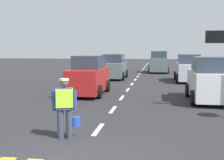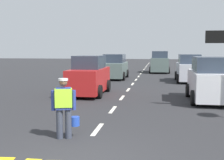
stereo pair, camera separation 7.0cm
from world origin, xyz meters
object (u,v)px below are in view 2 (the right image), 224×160
(lane_direction_sign, at_px, (224,51))
(car_oncoming_second, at_px, (114,67))
(car_parked_curbside, at_px, (209,81))
(road_worker, at_px, (65,105))
(car_parked_far, at_px, (189,69))
(car_outgoing_far, at_px, (160,63))
(car_oncoming_lead, at_px, (89,76))

(lane_direction_sign, bearing_deg, car_oncoming_second, 117.45)
(car_parked_curbside, bearing_deg, lane_direction_sign, -84.12)
(road_worker, bearing_deg, car_parked_curbside, 53.83)
(road_worker, xyz_separation_m, car_parked_far, (4.78, 15.32, 0.04))
(road_worker, xyz_separation_m, car_oncoming_second, (-1.17, 16.70, 0.02))
(car_parked_curbside, bearing_deg, car_oncoming_second, 121.11)
(car_parked_far, bearing_deg, lane_direction_sign, -88.32)
(car_parked_far, bearing_deg, car_oncoming_second, 166.93)
(lane_direction_sign, distance_m, car_outgoing_far, 19.25)
(car_parked_curbside, bearing_deg, car_outgoing_far, 97.69)
(car_oncoming_second, bearing_deg, car_oncoming_lead, -90.33)
(car_outgoing_far, relative_size, car_parked_curbside, 1.00)
(road_worker, relative_size, car_outgoing_far, 0.43)
(car_outgoing_far, bearing_deg, car_oncoming_second, -118.19)
(car_parked_curbside, bearing_deg, car_oncoming_lead, 168.58)
(car_oncoming_second, height_order, car_parked_curbside, car_parked_curbside)
(road_worker, height_order, car_parked_curbside, car_parked_curbside)
(car_oncoming_lead, bearing_deg, car_parked_far, 51.04)
(car_outgoing_far, xyz_separation_m, car_parked_curbside, (2.30, -17.02, -0.08))
(road_worker, distance_m, car_oncoming_second, 16.74)
(road_worker, height_order, lane_direction_sign, lane_direction_sign)
(car_oncoming_second, xyz_separation_m, car_outgoing_far, (3.75, 7.00, 0.10))
(car_outgoing_far, bearing_deg, road_worker, -96.22)
(car_oncoming_second, relative_size, car_oncoming_lead, 1.07)
(lane_direction_sign, height_order, car_oncoming_second, lane_direction_sign)
(lane_direction_sign, xyz_separation_m, car_oncoming_lead, (-6.31, 3.25, -1.43))
(car_oncoming_lead, distance_m, car_parked_curbside, 6.22)
(car_outgoing_far, height_order, car_parked_curbside, car_outgoing_far)
(car_oncoming_second, relative_size, car_parked_far, 1.02)
(car_oncoming_second, bearing_deg, car_parked_far, -13.07)
(car_oncoming_lead, xyz_separation_m, car_parked_curbside, (6.10, -1.23, -0.00))
(road_worker, xyz_separation_m, car_parked_curbside, (4.88, 6.68, 0.05))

